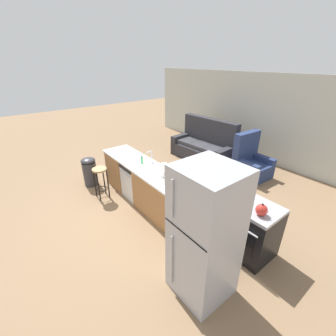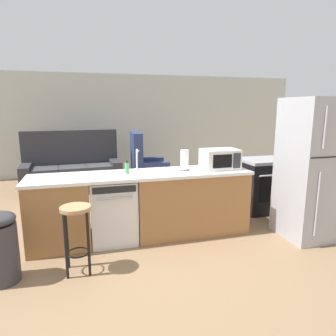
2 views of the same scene
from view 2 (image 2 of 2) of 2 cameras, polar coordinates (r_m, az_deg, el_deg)
The scene contains 15 objects.
ground_plane at distance 4.24m, azimuth -6.72°, elevation -13.06°, with size 24.00×24.00×0.00m, color #896B4C.
wall_back at distance 8.08m, azimuth -9.39°, elevation 8.07°, with size 10.00×0.06×2.60m.
kitchen_counter at distance 4.12m, azimuth -3.54°, elevation -7.45°, with size 2.94×0.66×0.90m.
dishwasher at distance 4.05m, azimuth -10.39°, elevation -7.92°, with size 0.58×0.61×0.84m.
stove_range at distance 5.40m, azimuth 17.70°, elevation -3.05°, with size 0.76×0.68×0.90m.
refrigerator at distance 4.44m, azimuth 25.74°, elevation -0.23°, with size 0.72×0.73×1.88m.
microwave at distance 4.28m, azimuth 9.86°, elevation 1.71°, with size 0.50×0.37×0.28m.
sink_faucet at distance 4.10m, azimuth -5.91°, elevation 1.27°, with size 0.07×0.18×0.30m.
paper_towel_roll at distance 4.12m, azimuth 3.16°, elevation 1.45°, with size 0.14×0.14×0.28m.
soap_bottle at distance 3.95m, azimuth -7.82°, elevation -0.03°, with size 0.06×0.06×0.18m.
kettle at distance 5.29m, azimuth 20.32°, elevation 2.40°, with size 0.21×0.17×0.19m.
bar_stool at distance 3.36m, azimuth -17.05°, elevation -10.33°, with size 0.32×0.32×0.74m.
trash_bin at distance 3.53m, azimuth -29.36°, elevation -12.96°, with size 0.35×0.35×0.74m.
couch at distance 6.82m, azimuth -17.74°, elevation -0.60°, with size 2.05×1.03×1.27m.
armchair at distance 7.02m, azimuth -4.35°, elevation -0.13°, with size 0.84×0.89×1.20m.
Camera 2 is at (-0.55, -3.82, 1.75)m, focal length 32.00 mm.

